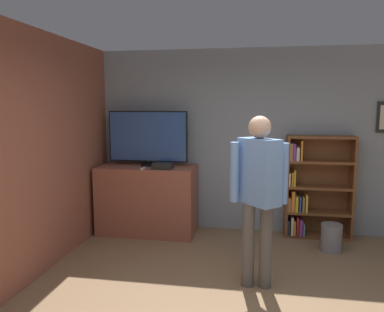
{
  "coord_description": "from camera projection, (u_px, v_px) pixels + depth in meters",
  "views": [
    {
      "loc": [
        0.07,
        -2.9,
        1.88
      ],
      "look_at": [
        -0.69,
        1.53,
        1.27
      ],
      "focal_mm": 35.0,
      "sensor_mm": 36.0,
      "label": 1
    }
  ],
  "objects": [
    {
      "name": "waste_bin",
      "position": [
        331.0,
        237.0,
        4.85
      ],
      "size": [
        0.27,
        0.27,
        0.36
      ],
      "color": "gray",
      "rests_on": "ground_plane"
    },
    {
      "name": "television",
      "position": [
        148.0,
        138.0,
        5.47
      ],
      "size": [
        1.17,
        0.22,
        0.8
      ],
      "color": "black",
      "rests_on": "tv_ledge"
    },
    {
      "name": "bookshelf",
      "position": [
        312.0,
        190.0,
        5.32
      ],
      "size": [
        0.92,
        0.28,
        1.46
      ],
      "color": "brown",
      "rests_on": "ground_plane"
    },
    {
      "name": "wall_back",
      "position": [
        251.0,
        141.0,
        5.55
      ],
      "size": [
        6.5,
        0.09,
        2.7
      ],
      "color": "gray",
      "rests_on": "ground_plane"
    },
    {
      "name": "remote_loose",
      "position": [
        143.0,
        168.0,
        5.22
      ],
      "size": [
        0.04,
        0.14,
        0.02
      ],
      "color": "white",
      "rests_on": "tv_ledge"
    },
    {
      "name": "wall_side_brick",
      "position": [
        62.0,
        149.0,
        4.6
      ],
      "size": [
        0.06,
        4.26,
        2.7
      ],
      "color": "#93513D",
      "rests_on": "ground_plane"
    },
    {
      "name": "person",
      "position": [
        258.0,
        187.0,
        3.78
      ],
      "size": [
        0.58,
        0.47,
        1.78
      ],
      "rotation": [
        0.0,
        0.0,
        -0.81
      ],
      "color": "#56514C",
      "rests_on": "ground_plane"
    },
    {
      "name": "game_console",
      "position": [
        163.0,
        166.0,
        5.25
      ],
      "size": [
        0.28,
        0.21,
        0.08
      ],
      "color": "black",
      "rests_on": "tv_ledge"
    },
    {
      "name": "tv_ledge",
      "position": [
        148.0,
        199.0,
        5.53
      ],
      "size": [
        1.41,
        0.66,
        0.99
      ],
      "color": "#93513D",
      "rests_on": "ground_plane"
    }
  ]
}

